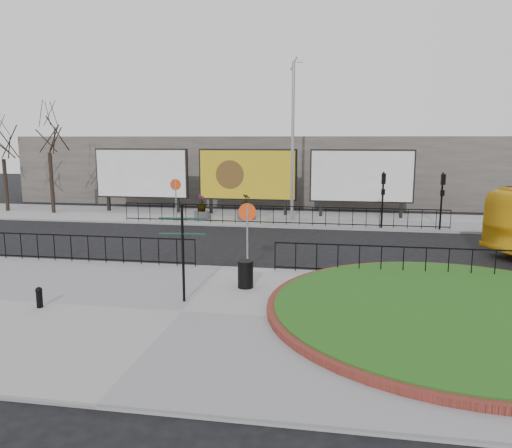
% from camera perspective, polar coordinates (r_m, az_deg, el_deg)
% --- Properties ---
extents(ground, '(90.00, 90.00, 0.00)m').
position_cam_1_polar(ground, '(18.91, -3.75, -5.19)').
color(ground, black).
rests_on(ground, ground).
extents(pavement_near, '(30.00, 10.00, 0.12)m').
position_cam_1_polar(pavement_near, '(14.30, -8.46, -10.03)').
color(pavement_near, gray).
rests_on(pavement_near, ground).
extents(pavement_far, '(44.00, 6.00, 0.12)m').
position_cam_1_polar(pavement_far, '(30.45, 1.47, 0.68)').
color(pavement_far, gray).
rests_on(pavement_far, ground).
extents(brick_edge, '(10.40, 10.40, 0.18)m').
position_cam_1_polar(brick_edge, '(14.89, 21.94, -9.23)').
color(brick_edge, maroon).
rests_on(brick_edge, pavement_near).
extents(grass_lawn, '(10.00, 10.00, 0.22)m').
position_cam_1_polar(grass_lawn, '(14.88, 21.94, -9.16)').
color(grass_lawn, '#184412').
rests_on(grass_lawn, pavement_near).
extents(railing_near_left, '(10.00, 0.10, 1.10)m').
position_cam_1_polar(railing_near_left, '(20.69, -20.37, -2.57)').
color(railing_near_left, black).
rests_on(railing_near_left, pavement_near).
extents(railing_near_right, '(9.00, 0.10, 1.10)m').
position_cam_1_polar(railing_near_right, '(18.10, 16.49, -4.07)').
color(railing_near_right, black).
rests_on(railing_near_right, pavement_near).
extents(railing_far, '(18.00, 0.10, 1.10)m').
position_cam_1_polar(railing_far, '(27.58, 2.73, 1.00)').
color(railing_far, black).
rests_on(railing_far, pavement_far).
extents(speed_sign_far, '(0.64, 0.07, 2.47)m').
position_cam_1_polar(speed_sign_far, '(28.86, -9.16, 3.77)').
color(speed_sign_far, gray).
rests_on(speed_sign_far, pavement_far).
extents(speed_sign_near, '(0.64, 0.07, 2.47)m').
position_cam_1_polar(speed_sign_near, '(17.92, -1.00, 0.26)').
color(speed_sign_near, gray).
rests_on(speed_sign_near, pavement_near).
extents(billboard_left, '(6.20, 0.31, 4.10)m').
position_cam_1_polar(billboard_left, '(33.36, -12.94, 5.63)').
color(billboard_left, black).
rests_on(billboard_left, pavement_far).
extents(billboard_mid, '(6.20, 0.31, 4.10)m').
position_cam_1_polar(billboard_mid, '(31.36, -0.98, 5.62)').
color(billboard_mid, black).
rests_on(billboard_mid, pavement_far).
extents(billboard_right, '(6.20, 0.31, 4.10)m').
position_cam_1_polar(billboard_right, '(30.84, 11.97, 5.34)').
color(billboard_right, black).
rests_on(billboard_right, pavement_far).
extents(lamp_post, '(0.74, 0.18, 9.23)m').
position_cam_1_polar(lamp_post, '(28.90, 4.23, 9.66)').
color(lamp_post, gray).
rests_on(lamp_post, pavement_far).
extents(signal_pole_a, '(0.22, 0.26, 3.00)m').
position_cam_1_polar(signal_pole_a, '(27.33, 14.31, 3.65)').
color(signal_pole_a, black).
rests_on(signal_pole_a, pavement_far).
extents(signal_pole_b, '(0.22, 0.26, 3.00)m').
position_cam_1_polar(signal_pole_b, '(27.74, 20.51, 3.42)').
color(signal_pole_b, black).
rests_on(signal_pole_b, pavement_far).
extents(tree_left, '(2.00, 2.00, 7.00)m').
position_cam_1_polar(tree_left, '(34.52, -22.48, 6.97)').
color(tree_left, '#2D2119').
rests_on(tree_left, pavement_far).
extents(tree_mid, '(2.00, 2.00, 6.20)m').
position_cam_1_polar(tree_mid, '(36.75, -26.85, 6.16)').
color(tree_mid, '#2D2119').
rests_on(tree_mid, pavement_far).
extents(building_backdrop, '(40.00, 10.00, 5.00)m').
position_cam_1_polar(building_backdrop, '(40.06, 3.54, 6.37)').
color(building_backdrop, '#67605A').
rests_on(building_backdrop, ground).
extents(fingerpost_sign, '(1.37, 0.33, 2.93)m').
position_cam_1_polar(fingerpost_sign, '(14.62, -8.37, -2.13)').
color(fingerpost_sign, black).
rests_on(fingerpost_sign, pavement_near).
extents(bollard, '(0.20, 0.20, 0.61)m').
position_cam_1_polar(bollard, '(15.58, -23.53, -7.58)').
color(bollard, black).
rests_on(bollard, pavement_near).
extents(litter_bin, '(0.53, 0.53, 0.88)m').
position_cam_1_polar(litter_bin, '(16.12, -1.21, -5.74)').
color(litter_bin, black).
rests_on(litter_bin, pavement_near).
extents(planter_a, '(0.92, 0.92, 1.44)m').
position_cam_1_polar(planter_a, '(29.77, -6.22, 1.58)').
color(planter_a, '#4C4C4F').
rests_on(planter_a, pavement_far).
extents(planter_b, '(1.09, 1.09, 1.51)m').
position_cam_1_polar(planter_b, '(29.59, -1.10, 1.51)').
color(planter_b, '#4C4C4F').
rests_on(planter_b, pavement_far).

